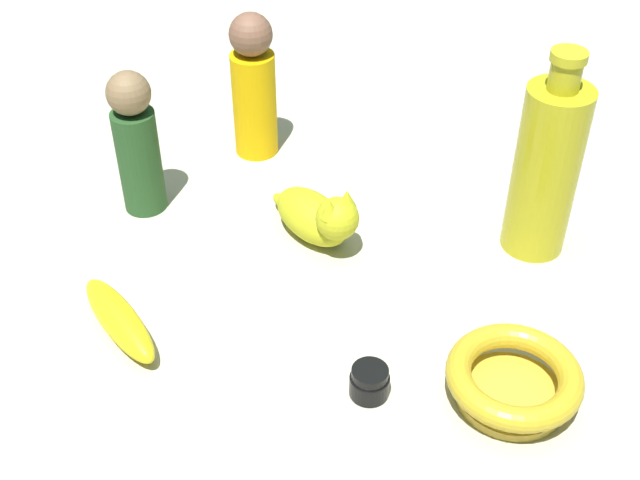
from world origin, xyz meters
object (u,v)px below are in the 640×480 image
at_px(banana, 119,320).
at_px(person_figure_child, 137,143).
at_px(bottle_tall, 546,168).
at_px(bowl, 513,380).
at_px(cat_figurine, 318,216).
at_px(person_figure_adult, 254,87).
at_px(nail_polish_jar, 370,382).

bearing_deg(banana, person_figure_child, 146.81).
bearing_deg(bottle_tall, banana, -147.85).
bearing_deg(bowl, cat_figurine, 141.53).
relative_size(bottle_tall, bowl, 1.91).
bearing_deg(person_figure_adult, nail_polish_jar, -58.45).
relative_size(nail_polish_jar, person_figure_adult, 0.20).
height_order(person_figure_child, bottle_tall, bottle_tall).
relative_size(banana, bottle_tall, 0.59).
bearing_deg(banana, person_figure_adult, 125.17).
height_order(banana, person_figure_child, person_figure_child).
distance_m(nail_polish_jar, person_figure_adult, 0.49).
xyz_separation_m(cat_figurine, person_figure_child, (-0.24, 0.01, 0.06)).
height_order(banana, bowl, bowl).
distance_m(banana, person_figure_adult, 0.40).
relative_size(cat_figurine, nail_polish_jar, 3.28).
height_order(person_figure_adult, bowl, person_figure_adult).
bearing_deg(cat_figurine, banana, -128.63).
bearing_deg(person_figure_adult, bowl, -44.19).
distance_m(cat_figurine, person_figure_child, 0.25).
bearing_deg(person_figure_adult, person_figure_child, -121.26).
bearing_deg(bottle_tall, cat_figurine, -167.43).
xyz_separation_m(cat_figurine, bottle_tall, (0.26, 0.06, 0.08)).
bearing_deg(bottle_tall, person_figure_adult, 163.16).
height_order(cat_figurine, person_figure_adult, person_figure_adult).
bearing_deg(nail_polish_jar, cat_figurine, 116.27).
xyz_separation_m(banana, bottle_tall, (0.43, 0.27, 0.10)).
bearing_deg(banana, bowl, 41.32).
distance_m(bottle_tall, bowl, 0.28).
xyz_separation_m(nail_polish_jar, bottle_tall, (0.15, 0.29, 0.10)).
distance_m(nail_polish_jar, bowl, 0.14).
distance_m(person_figure_adult, person_figure_child, 0.20).
distance_m(cat_figurine, bowl, 0.33).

